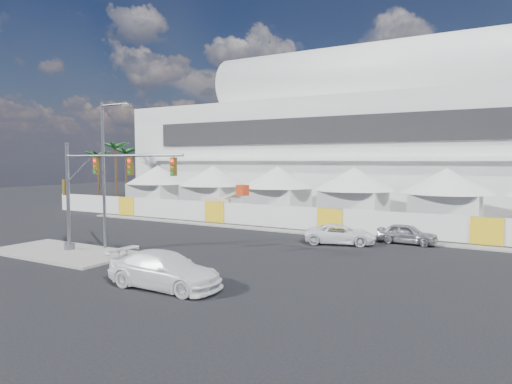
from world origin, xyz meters
The scene contains 13 objects.
ground centered at (0.00, 0.00, 0.00)m, with size 160.00×160.00×0.00m, color black.
median_island centered at (-6.00, -3.00, 0.07)m, with size 10.00×5.00×0.15m, color gray.
stadium centered at (8.71, 41.50, 9.45)m, with size 80.00×24.80×21.98m.
tent_row centered at (0.50, 24.00, 3.15)m, with size 53.40×8.40×5.40m.
hoarding_fence centered at (6.00, 14.50, 1.00)m, with size 70.00×0.25×2.00m, color white.
palm_cluster centered at (-33.46, 29.50, 6.88)m, with size 10.60×10.60×8.55m.
sedan_silver centered at (12.91, 11.90, 0.73)m, with size 4.29×1.73×1.46m, color #B1B1B6.
pickup_curb centered at (8.69, 9.37, 0.71)m, with size 5.11×2.36×1.42m, color white.
pickup_near centered at (5.27, -5.85, 0.86)m, with size 5.93×2.41×1.72m, color white.
lot_car_c centered at (-7.07, 18.36, 0.69)m, with size 4.78×1.94×1.39m, color silver.
traffic_mast centered at (-3.92, -2.38, 4.17)m, with size 10.13×0.69×7.15m.
streetlight_median centered at (-4.20, -0.80, 5.80)m, with size 2.72×0.27×9.83m.
boom_lift centered at (-7.56, 16.23, 1.00)m, with size 7.49×2.30×3.73m.
Camera 1 is at (19.81, -22.33, 6.12)m, focal length 32.00 mm.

